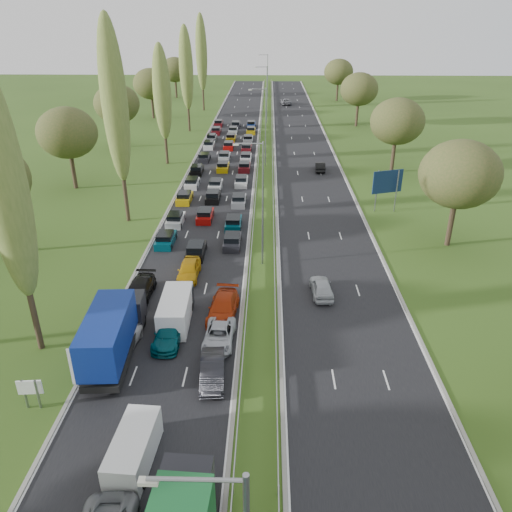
{
  "coord_description": "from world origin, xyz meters",
  "views": [
    {
      "loc": [
        4.96,
        -0.5,
        22.03
      ],
      "look_at": [
        3.9,
        41.67,
        1.5
      ],
      "focal_mm": 35.0,
      "sensor_mm": 36.0,
      "label": 1
    }
  ],
  "objects_px": {
    "direction_sign": "(387,183)",
    "white_van_rear": "(176,309)",
    "near_car_2": "(118,343)",
    "info_sign": "(30,390)",
    "white_van_front": "(135,447)",
    "near_car_3": "(140,290)",
    "blue_lorry": "(113,332)"
  },
  "relations": [
    {
      "from": "blue_lorry",
      "to": "info_sign",
      "type": "xyz_separation_m",
      "value": [
        -3.61,
        -5.32,
        -0.68
      ]
    },
    {
      "from": "near_car_2",
      "to": "white_van_rear",
      "type": "distance_m",
      "value": 5.41
    },
    {
      "from": "white_van_front",
      "to": "info_sign",
      "type": "bearing_deg",
      "value": 155.7
    },
    {
      "from": "near_car_2",
      "to": "blue_lorry",
      "type": "bearing_deg",
      "value": -96.02
    },
    {
      "from": "near_car_2",
      "to": "near_car_3",
      "type": "xyz_separation_m",
      "value": [
        -0.24,
        7.59,
        0.06
      ]
    },
    {
      "from": "near_car_3",
      "to": "white_van_rear",
      "type": "relative_size",
      "value": 0.93
    },
    {
      "from": "blue_lorry",
      "to": "near_car_3",
      "type": "bearing_deg",
      "value": 87.61
    },
    {
      "from": "near_car_3",
      "to": "white_van_front",
      "type": "relative_size",
      "value": 1.06
    },
    {
      "from": "near_car_2",
      "to": "blue_lorry",
      "type": "xyz_separation_m",
      "value": [
        -0.1,
        -0.5,
        1.34
      ]
    },
    {
      "from": "info_sign",
      "to": "direction_sign",
      "type": "xyz_separation_m",
      "value": [
        28.8,
        34.97,
        2.2
      ]
    },
    {
      "from": "info_sign",
      "to": "white_van_rear",
      "type": "bearing_deg",
      "value": 53.84
    },
    {
      "from": "near_car_3",
      "to": "white_van_front",
      "type": "xyz_separation_m",
      "value": [
        3.84,
        -17.27,
        0.23
      ]
    },
    {
      "from": "near_car_2",
      "to": "info_sign",
      "type": "height_order",
      "value": "info_sign"
    },
    {
      "from": "white_van_front",
      "to": "near_car_3",
      "type": "bearing_deg",
      "value": 106.12
    },
    {
      "from": "blue_lorry",
      "to": "white_van_front",
      "type": "distance_m",
      "value": 9.95
    },
    {
      "from": "white_van_front",
      "to": "white_van_rear",
      "type": "relative_size",
      "value": 0.87
    },
    {
      "from": "white_van_front",
      "to": "white_van_rear",
      "type": "distance_m",
      "value": 13.76
    },
    {
      "from": "near_car_2",
      "to": "white_van_rear",
      "type": "relative_size",
      "value": 0.89
    },
    {
      "from": "blue_lorry",
      "to": "direction_sign",
      "type": "xyz_separation_m",
      "value": [
        25.19,
        29.66,
        1.52
      ]
    },
    {
      "from": "white_van_rear",
      "to": "direction_sign",
      "type": "relative_size",
      "value": 1.07
    },
    {
      "from": "blue_lorry",
      "to": "info_sign",
      "type": "height_order",
      "value": "blue_lorry"
    },
    {
      "from": "near_car_2",
      "to": "info_sign",
      "type": "bearing_deg",
      "value": -117.74
    },
    {
      "from": "near_car_2",
      "to": "info_sign",
      "type": "distance_m",
      "value": 6.93
    },
    {
      "from": "near_car_3",
      "to": "white_van_rear",
      "type": "distance_m",
      "value": 5.17
    },
    {
      "from": "white_van_rear",
      "to": "info_sign",
      "type": "height_order",
      "value": "white_van_rear"
    },
    {
      "from": "direction_sign",
      "to": "white_van_rear",
      "type": "bearing_deg",
      "value": -130.7
    },
    {
      "from": "near_car_3",
      "to": "info_sign",
      "type": "relative_size",
      "value": 2.45
    },
    {
      "from": "near_car_3",
      "to": "info_sign",
      "type": "xyz_separation_m",
      "value": [
        -3.46,
        -13.41,
        0.6
      ]
    },
    {
      "from": "near_car_3",
      "to": "blue_lorry",
      "type": "relative_size",
      "value": 0.55
    },
    {
      "from": "near_car_2",
      "to": "white_van_front",
      "type": "xyz_separation_m",
      "value": [
        3.6,
        -9.68,
        0.29
      ]
    },
    {
      "from": "white_van_rear",
      "to": "direction_sign",
      "type": "height_order",
      "value": "direction_sign"
    },
    {
      "from": "info_sign",
      "to": "direction_sign",
      "type": "height_order",
      "value": "direction_sign"
    }
  ]
}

